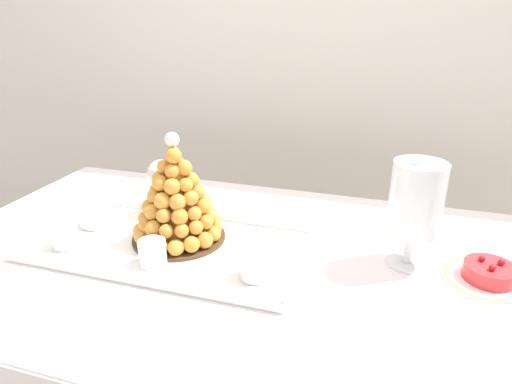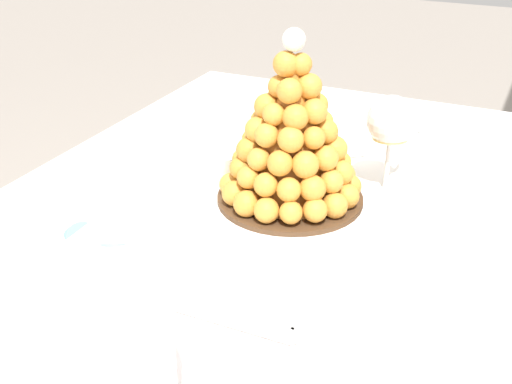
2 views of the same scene
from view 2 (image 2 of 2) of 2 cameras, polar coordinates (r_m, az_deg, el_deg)
The scene contains 9 objects.
buffet_table at distance 1.00m, azimuth -1.17°, elevation -8.67°, with size 1.45×0.88×0.79m.
serving_tray at distance 1.07m, azimuth 1.32°, elevation -0.28°, with size 0.65×0.34×0.02m.
croquembouche at distance 1.01m, azimuth 3.05°, elevation 4.53°, with size 0.23×0.23×0.27m.
dessert_cup_left at distance 1.28m, azimuth 2.29°, elevation 5.89°, with size 0.06×0.06×0.06m.
dessert_cup_mid_left at distance 1.09m, azimuth -3.06°, elevation 1.83°, with size 0.06×0.06×0.06m.
dessert_cup_centre at distance 0.91m, azimuth -8.97°, elevation -4.15°, with size 0.06×0.06×0.05m.
creme_brulee_ramekin at distance 1.25m, azimuth 7.90°, elevation 4.50°, with size 0.10×0.10×0.03m.
macaron_goblet at distance 0.55m, azimuth -13.09°, elevation -11.81°, with size 0.11×0.11×0.25m.
wine_glass at distance 1.06m, azimuth 11.44°, elevation 5.70°, with size 0.08×0.08×0.16m.
Camera 2 is at (0.73, 0.36, 1.28)m, focal length 46.99 mm.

